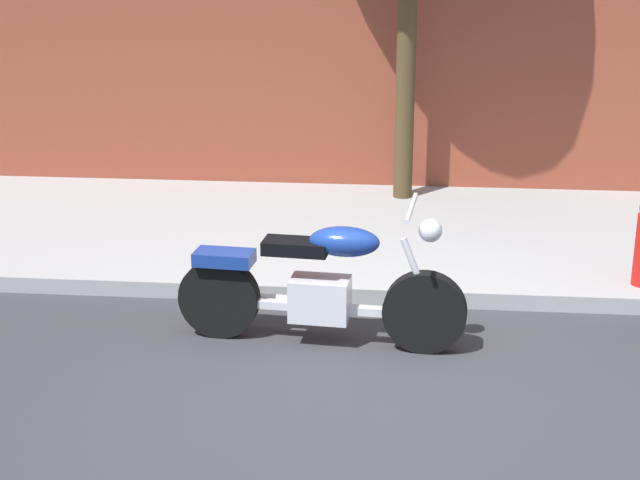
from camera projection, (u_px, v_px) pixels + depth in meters
name	position (u px, v px, depth m)	size (l,w,h in m)	color
ground_plane	(367.00, 383.00, 6.59)	(60.00, 60.00, 0.00)	#38383D
sidewalk	(383.00, 235.00, 9.51)	(18.96, 3.39, 0.14)	#A6A6A6
motorcycle	(320.00, 287.00, 7.09)	(2.18, 0.70, 1.12)	black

